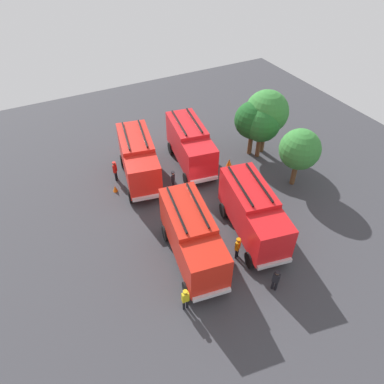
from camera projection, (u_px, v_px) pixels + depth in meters
ground_plane at (192, 205)px, 27.68m from camera, size 47.58×47.58×0.00m
fire_truck_0 at (138, 158)px, 28.82m from camera, size 7.54×3.86×3.88m
fire_truck_1 at (192, 237)px, 22.32m from camera, size 7.49×3.63×3.88m
fire_truck_2 at (190, 144)px, 30.43m from camera, size 7.49×3.66×3.88m
fire_truck_3 at (253, 212)px, 24.04m from camera, size 7.53×3.82×3.88m
firefighter_0 at (276, 279)px, 21.25m from camera, size 0.48×0.43×1.75m
firefighter_1 at (185, 299)px, 20.25m from camera, size 0.28×0.44×1.74m
firefighter_2 at (115, 170)px, 29.47m from camera, size 0.48×0.42×1.83m
firefighter_3 at (173, 180)px, 28.46m from camera, size 0.48×0.43×1.84m
firefighter_4 at (238, 247)px, 23.14m from camera, size 0.42×0.48×1.79m
tree_0 at (253, 120)px, 30.91m from camera, size 3.34×3.34×5.17m
tree_1 at (267, 112)px, 30.86m from camera, size 3.87×3.87×6.00m
tree_2 at (262, 124)px, 30.62m from camera, size 3.27×3.27×5.06m
tree_3 at (300, 150)px, 27.54m from camera, size 3.27×3.27×5.07m
traffic_cone_0 at (115, 189)px, 28.80m from camera, size 0.39×0.39×0.56m
traffic_cone_1 at (245, 189)px, 28.62m from camera, size 0.49×0.49×0.71m
traffic_cone_2 at (229, 163)px, 31.38m from camera, size 0.52×0.52×0.74m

